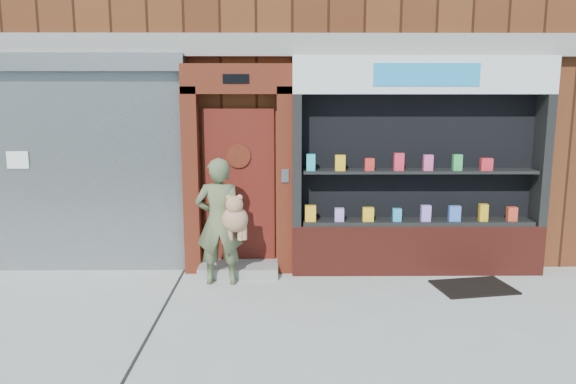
{
  "coord_description": "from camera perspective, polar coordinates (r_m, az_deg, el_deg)",
  "views": [
    {
      "loc": [
        -0.12,
        -5.86,
        2.55
      ],
      "look_at": [
        -0.07,
        1.0,
        1.3
      ],
      "focal_mm": 35.0,
      "sensor_mm": 36.0,
      "label": 1
    }
  ],
  "objects": [
    {
      "name": "ground",
      "position": [
        6.39,
        0.68,
        -13.23
      ],
      "size": [
        80.0,
        80.0,
        0.0
      ],
      "primitive_type": "plane",
      "color": "#9E9E99",
      "rests_on": "ground"
    },
    {
      "name": "building",
      "position": [
        11.94,
        0.13,
        17.29
      ],
      "size": [
        12.0,
        8.16,
        8.0
      ],
      "color": "#4B2211",
      "rests_on": "ground"
    },
    {
      "name": "shutter_bay",
      "position": [
        8.34,
        -20.71,
        3.92
      ],
      "size": [
        3.1,
        0.3,
        3.04
      ],
      "color": "gray",
      "rests_on": "ground"
    },
    {
      "name": "red_door_bay",
      "position": [
        7.82,
        -5.07,
        2.23
      ],
      "size": [
        1.52,
        0.58,
        2.9
      ],
      "color": "#4A170C",
      "rests_on": "ground"
    },
    {
      "name": "pharmacy_bay",
      "position": [
        7.98,
        13.08,
        1.55
      ],
      "size": [
        3.5,
        0.41,
        3.0
      ],
      "color": "#5E1D16",
      "rests_on": "ground"
    },
    {
      "name": "woman",
      "position": [
        7.43,
        -6.81,
        -2.94
      ],
      "size": [
        0.7,
        0.43,
        1.7
      ],
      "color": "#57603F",
      "rests_on": "ground"
    },
    {
      "name": "doormat",
      "position": [
        7.83,
        18.33,
        -9.16
      ],
      "size": [
        1.07,
        0.84,
        0.02
      ],
      "primitive_type": "cube",
      "rotation": [
        0.0,
        0.0,
        0.17
      ],
      "color": "black",
      "rests_on": "ground"
    }
  ]
}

